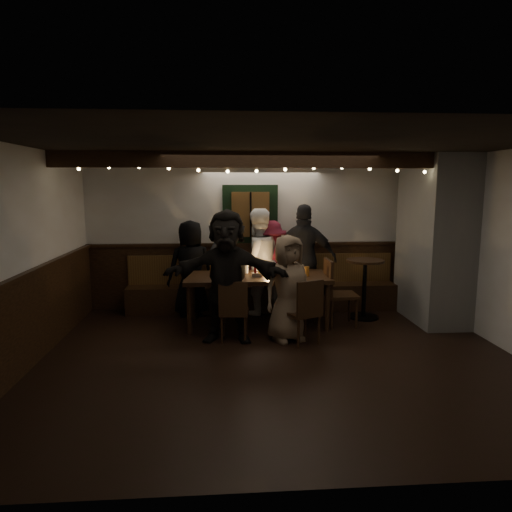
{
  "coord_description": "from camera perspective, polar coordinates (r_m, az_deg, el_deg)",
  "views": [
    {
      "loc": [
        -0.68,
        -5.41,
        2.15
      ],
      "look_at": [
        -0.16,
        1.6,
        1.05
      ],
      "focal_mm": 32.0,
      "sensor_mm": 36.0,
      "label": 1
    }
  ],
  "objects": [
    {
      "name": "person_f",
      "position": [
        6.26,
        -3.66,
        -2.51
      ],
      "size": [
        1.75,
        0.77,
        1.83
      ],
      "primitive_type": "imported",
      "rotation": [
        0.0,
        0.0,
        -0.14
      ],
      "color": "black",
      "rests_on": "ground"
    },
    {
      "name": "person_g",
      "position": [
        6.31,
        4.03,
        -4.04
      ],
      "size": [
        0.85,
        0.7,
        1.48
      ],
      "primitive_type": "imported",
      "rotation": [
        0.0,
        0.0,
        0.38
      ],
      "color": "#886E55",
      "rests_on": "ground"
    },
    {
      "name": "high_top",
      "position": [
        7.59,
        13.41,
        -3.08
      ],
      "size": [
        0.6,
        0.6,
        0.96
      ],
      "color": "black",
      "rests_on": "ground"
    },
    {
      "name": "room",
      "position": [
        7.13,
        10.0,
        0.08
      ],
      "size": [
        6.02,
        5.01,
        2.62
      ],
      "color": "black",
      "rests_on": "ground"
    },
    {
      "name": "person_b",
      "position": [
        7.61,
        -4.06,
        -1.53
      ],
      "size": [
        0.67,
        0.56,
        1.55
      ],
      "primitive_type": "imported",
      "rotation": [
        0.0,
        0.0,
        3.54
      ],
      "color": "black",
      "rests_on": "ground"
    },
    {
      "name": "person_e",
      "position": [
        7.72,
        6.07,
        -0.34
      ],
      "size": [
        1.16,
        0.72,
        1.84
      ],
      "primitive_type": "imported",
      "rotation": [
        0.0,
        0.0,
        2.87
      ],
      "color": "black",
      "rests_on": "ground"
    },
    {
      "name": "chair_end",
      "position": [
        7.08,
        9.87,
        -4.04
      ],
      "size": [
        0.47,
        0.47,
        1.03
      ],
      "color": "black",
      "rests_on": "ground"
    },
    {
      "name": "dining_table",
      "position": [
        6.98,
        0.1,
        -2.99
      ],
      "size": [
        2.18,
        0.94,
        0.95
      ],
      "color": "black",
      "rests_on": "ground"
    },
    {
      "name": "person_c",
      "position": [
        7.59,
        0.14,
        -0.72
      ],
      "size": [
        1.04,
        0.94,
        1.77
      ],
      "primitive_type": "imported",
      "rotation": [
        0.0,
        0.0,
        3.52
      ],
      "color": "white",
      "rests_on": "ground"
    },
    {
      "name": "chair_near_right",
      "position": [
        6.2,
        6.24,
        -6.51
      ],
      "size": [
        0.54,
        0.54,
        0.9
      ],
      "color": "black",
      "rests_on": "ground"
    },
    {
      "name": "person_a",
      "position": [
        7.6,
        -8.14,
        -1.5
      ],
      "size": [
        0.89,
        0.72,
        1.58
      ],
      "primitive_type": "imported",
      "rotation": [
        0.0,
        0.0,
        3.47
      ],
      "color": "black",
      "rests_on": "ground"
    },
    {
      "name": "chair_near_left",
      "position": [
        6.28,
        -2.81,
        -6.46
      ],
      "size": [
        0.43,
        0.43,
        0.87
      ],
      "color": "black",
      "rests_on": "ground"
    },
    {
      "name": "person_d",
      "position": [
        7.74,
        1.78,
        -1.31
      ],
      "size": [
        1.13,
        0.83,
        1.56
      ],
      "primitive_type": "imported",
      "rotation": [
        0.0,
        0.0,
        3.42
      ],
      "color": "#531120",
      "rests_on": "ground"
    }
  ]
}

